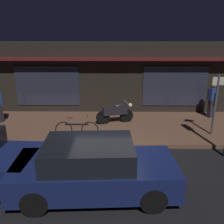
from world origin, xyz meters
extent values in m
plane|color=black|center=(0.00, 0.00, 0.00)|extent=(60.00, 60.00, 0.00)
cube|color=brown|center=(0.00, 3.00, 0.07)|extent=(18.00, 4.00, 0.15)
cube|color=black|center=(0.00, 6.40, 1.80)|extent=(18.00, 2.80, 3.60)
cube|color=#262838|center=(-3.20, 4.98, 1.50)|extent=(3.20, 0.04, 2.00)
cube|color=#262838|center=(3.20, 4.98, 1.50)|extent=(3.20, 0.04, 2.00)
cube|color=#591919|center=(0.00, 4.75, 2.85)|extent=(16.20, 0.50, 0.12)
cylinder|color=black|center=(-0.33, 3.17, 0.45)|extent=(0.61, 0.28, 0.60)
cylinder|color=black|center=(0.73, 3.47, 0.45)|extent=(0.61, 0.28, 0.60)
cube|color=black|center=(0.20, 3.32, 0.73)|extent=(1.13, 0.57, 0.36)
ellipsoid|color=black|center=(0.34, 3.36, 0.93)|extent=(0.49, 0.35, 0.20)
sphere|color=#F9EDB7|center=(0.89, 3.51, 0.93)|extent=(0.18, 0.18, 0.18)
cylinder|color=gray|center=(0.70, 3.46, 1.10)|extent=(0.18, 0.54, 0.03)
torus|color=black|center=(-1.76, 1.61, 0.48)|extent=(0.66, 0.04, 0.66)
torus|color=black|center=(-0.76, 1.61, 0.48)|extent=(0.66, 0.04, 0.66)
cube|color=black|center=(-1.26, 1.61, 0.70)|extent=(0.90, 0.04, 0.06)
cube|color=brown|center=(-1.51, 1.61, 0.97)|extent=(0.20, 0.08, 0.06)
cylinder|color=black|center=(-0.84, 1.61, 1.05)|extent=(0.02, 0.42, 0.02)
cylinder|color=navy|center=(-4.80, 3.24, 1.22)|extent=(0.12, 0.12, 0.52)
cube|color=#28232D|center=(4.81, 4.17, 0.57)|extent=(0.34, 0.30, 0.85)
cube|color=navy|center=(4.81, 4.17, 1.29)|extent=(0.44, 0.36, 0.58)
sphere|color=#8C6647|center=(4.81, 4.17, 1.71)|extent=(0.22, 0.22, 0.22)
cylinder|color=navy|center=(4.70, 4.40, 1.22)|extent=(0.12, 0.12, 0.52)
cylinder|color=navy|center=(4.92, 3.93, 1.22)|extent=(0.12, 0.12, 0.52)
cylinder|color=#47474C|center=(4.06, 2.01, 1.35)|extent=(0.09, 0.09, 2.40)
cube|color=beige|center=(4.06, 2.01, 2.30)|extent=(0.44, 0.03, 0.30)
cylinder|color=black|center=(-2.62, -0.43, 0.32)|extent=(0.65, 0.25, 0.64)
cylinder|color=black|center=(1.00, -0.75, 0.32)|extent=(0.65, 0.25, 0.64)
cylinder|color=black|center=(1.08, -2.31, 0.32)|extent=(0.65, 0.25, 0.64)
cylinder|color=black|center=(-1.70, -0.88, 0.32)|extent=(0.65, 0.25, 0.64)
cylinder|color=black|center=(-1.62, -2.44, 0.32)|extent=(0.65, 0.25, 0.64)
cube|color=#141E4C|center=(-0.31, -1.60, 0.55)|extent=(4.18, 1.96, 0.68)
cube|color=black|center=(-0.46, -1.60, 1.10)|extent=(2.28, 1.71, 0.64)
camera|label=1|loc=(0.18, -7.04, 3.92)|focal=39.01mm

